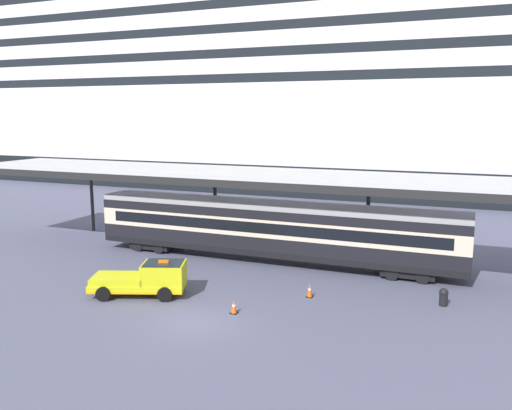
{
  "coord_description": "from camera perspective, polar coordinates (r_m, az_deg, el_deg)",
  "views": [
    {
      "loc": [
        11.89,
        -21.46,
        10.0
      ],
      "look_at": [
        -0.12,
        8.04,
        4.5
      ],
      "focal_mm": 37.27,
      "sensor_mm": 36.0,
      "label": 1
    }
  ],
  "objects": [
    {
      "name": "cruise_ship",
      "position": [
        78.98,
        4.59,
        11.79
      ],
      "size": [
        173.37,
        30.41,
        37.88
      ],
      "color": "black",
      "rests_on": "ground"
    },
    {
      "name": "traffic_cone_mid",
      "position": [
        27.37,
        -2.39,
        -10.84
      ],
      "size": [
        0.36,
        0.36,
        0.72
      ],
      "color": "black",
      "rests_on": "ground"
    },
    {
      "name": "ground_plane",
      "position": [
        26.5,
        -6.48,
        -12.44
      ],
      "size": [
        400.0,
        400.0,
        0.0
      ],
      "primitive_type": "plane",
      "color": "#52546D"
    },
    {
      "name": "service_truck",
      "position": [
        30.34,
        -11.58,
        -7.69
      ],
      "size": [
        5.58,
        3.74,
        2.02
      ],
      "color": "yellow",
      "rests_on": "ground"
    },
    {
      "name": "traffic_cone_near",
      "position": [
        29.76,
        5.78,
        -9.11
      ],
      "size": [
        0.36,
        0.36,
        0.78
      ],
      "color": "black",
      "rests_on": "ground"
    },
    {
      "name": "quay_bollard",
      "position": [
        29.99,
        19.49,
        -9.22
      ],
      "size": [
        0.48,
        0.48,
        0.96
      ],
      "color": "black",
      "rests_on": "ground"
    },
    {
      "name": "train_carriage",
      "position": [
        36.0,
        1.64,
        -2.54
      ],
      "size": [
        25.4,
        2.81,
        4.11
      ],
      "color": "black",
      "rests_on": "ground"
    },
    {
      "name": "platform_canopy",
      "position": [
        35.78,
        1.89,
        3.15
      ],
      "size": [
        47.1,
        6.46,
        6.08
      ],
      "color": "silver",
      "rests_on": "ground"
    }
  ]
}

